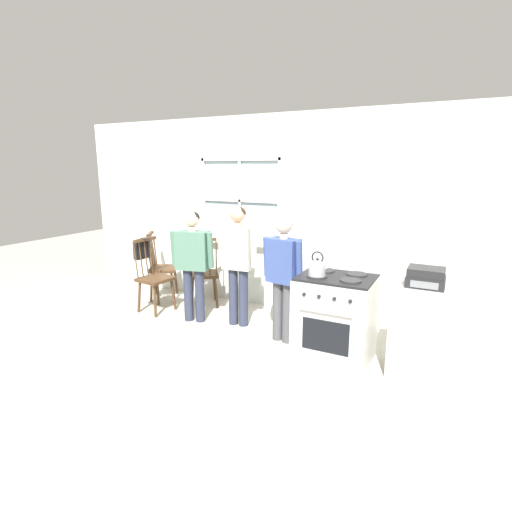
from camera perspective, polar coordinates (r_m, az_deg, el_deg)
The scene contains 14 objects.
ground_plane at distance 4.86m, azimuth -6.35°, elevation -11.75°, with size 16.00×16.00×0.00m, color #B2AD9E.
wall_back at distance 5.67m, azimuth 1.39°, elevation 5.90°, with size 6.40×0.16×2.70m.
chair_by_window at distance 5.77m, azimuth -14.32°, elevation -3.14°, with size 0.45×0.47×1.03m.
chair_near_wall at distance 5.85m, azimuth -7.53°, elevation -2.64°, with size 0.58×0.57×1.03m.
chair_center_cluster at distance 6.32m, azimuth -13.32°, elevation -1.75°, with size 0.56×0.57×1.03m.
person_elderly_left at distance 5.19m, azimuth -9.03°, elevation -0.04°, with size 0.58×0.30×1.45m.
person_teen_center at distance 4.99m, azimuth -2.60°, elevation -0.01°, with size 0.52×0.24×1.53m.
person_adult_right at distance 4.53m, azimuth 3.93°, elevation -1.61°, with size 0.52×0.27×1.48m.
stove at distance 4.25m, azimuth 11.25°, elevation -8.67°, with size 0.75×0.68×1.08m.
kettle at distance 4.01m, azimuth 8.75°, elevation -1.59°, with size 0.21×0.17×0.25m.
potted_plant at distance 5.96m, azimuth -4.67°, elevation 2.86°, with size 0.12×0.12×0.24m.
handbag at distance 5.86m, azimuth -16.04°, elevation 0.94°, with size 0.21×0.23×0.31m.
side_counter at distance 4.25m, azimuth 22.49°, elevation -9.77°, with size 0.55×0.50×0.90m.
stereo at distance 4.06m, azimuth 23.10°, elevation -2.82°, with size 0.34×0.29×0.18m.
Camera 1 is at (2.48, -3.67, 1.99)m, focal length 28.00 mm.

